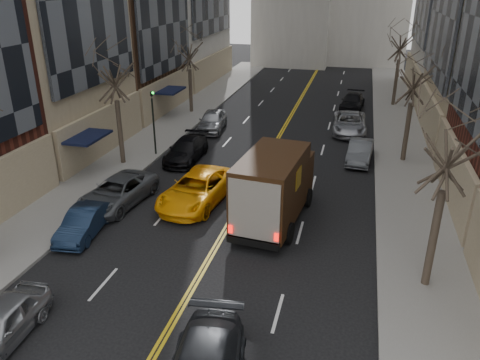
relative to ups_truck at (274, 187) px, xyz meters
The scene contains 19 objects.
sidewalk_left 16.55m from the ups_truck, 132.25° to the left, with size 4.00×66.00×0.15m, color slate.
sidewalk_right 14.13m from the ups_truck, 60.33° to the left, with size 4.00×66.00×0.15m, color slate.
tree_lf_mid 12.94m from the ups_truck, 154.51° to the left, with size 3.20×3.20×8.91m.
tree_lf_far 21.59m from the ups_truck, 120.86° to the left, with size 3.20×3.20×8.12m.
tree_rt_near 9.02m from the ups_truck, 29.55° to the right, with size 3.20×3.20×8.71m.
tree_rt_mid 12.95m from the ups_truck, 56.49° to the left, with size 3.20×3.20×8.32m.
tree_rt_far 26.52m from the ups_truck, 75.02° to the left, with size 3.20×3.20×9.11m.
traffic_signal 11.91m from the ups_truck, 142.81° to the left, with size 0.29×0.26×4.70m.
ups_truck is the anchor object (origin of this frame).
taxi 4.56m from the ups_truck, 166.86° to the left, with size 2.66×5.78×1.61m, color #FFA70A.
pedestrian 1.55m from the ups_truck, 132.78° to the left, with size 0.68×0.45×1.87m, color black.
parked_lf_a 12.74m from the ups_truck, 124.36° to the right, with size 1.63×4.05×1.38m, color #9EA1A5.
parked_lf_b 9.15m from the ups_truck, 157.20° to the right, with size 1.36×3.89×1.28m, color #101D33.
parked_lf_c 8.44m from the ups_truck, behind, with size 2.39×5.19×1.44m, color #4C4F53.
parked_lf_d 10.05m from the ups_truck, 135.80° to the left, with size 1.96×4.83×1.40m, color black.
parked_lf_e 15.62m from the ups_truck, 118.65° to the left, with size 1.86×4.63×1.58m, color #9C9FA3.
parked_rt_a 10.36m from the ups_truck, 67.38° to the left, with size 1.46×4.19×1.38m, color #4A4D52.
parked_rt_b 16.10m from the ups_truck, 79.09° to the left, with size 2.51×5.44×1.51m, color #A1A3A9.
parked_rt_c 23.42m from the ups_truck, 82.53° to the left, with size 1.91×4.70×1.36m, color black.
Camera 1 is at (5.54, -5.51, 11.14)m, focal length 35.00 mm.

